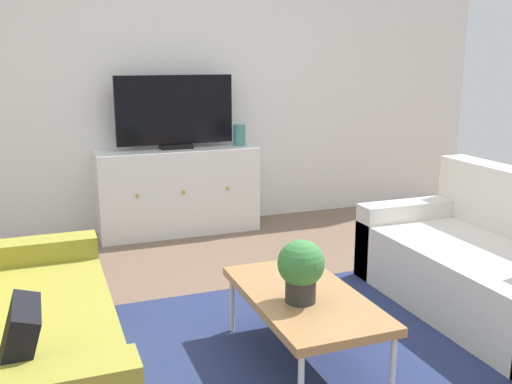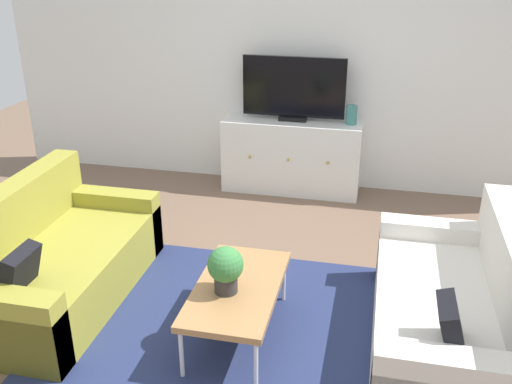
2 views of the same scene
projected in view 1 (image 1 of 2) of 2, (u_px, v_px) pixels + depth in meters
ground_plane at (280, 342)px, 3.24m from camera, size 10.00×10.00×0.00m
wall_back at (172, 80)px, 5.25m from camera, size 6.40×0.12×2.70m
area_rug at (291, 354)px, 3.10m from camera, size 2.50×1.90×0.01m
couch_right_side at (502, 270)px, 3.57m from camera, size 0.90×1.70×0.84m
coffee_table at (304, 300)px, 2.92m from camera, size 0.54×1.01×0.39m
potted_plant at (301, 268)px, 2.79m from camera, size 0.23×0.23×0.31m
tv_console at (178, 191)px, 5.20m from camera, size 1.42×0.47×0.76m
flat_screen_tv at (175, 112)px, 5.06m from camera, size 1.03×0.16×0.64m
glass_vase at (239, 135)px, 5.30m from camera, size 0.11×0.11×0.19m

